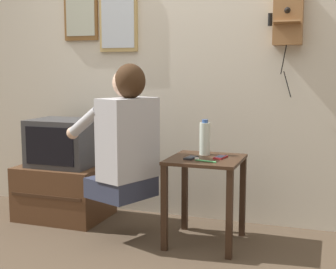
{
  "coord_description": "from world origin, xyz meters",
  "views": [
    {
      "loc": [
        1.14,
        -2.43,
        1.18
      ],
      "look_at": [
        0.08,
        0.55,
        0.75
      ],
      "focal_mm": 50.0,
      "sensor_mm": 36.0,
      "label": 1
    }
  ],
  "objects_px": {
    "framed_picture": "(81,9)",
    "wall_mirror": "(118,14)",
    "wall_phone_antique": "(288,15)",
    "toothbrush": "(204,161)",
    "television": "(63,143)",
    "cell_phone_spare": "(220,157)",
    "water_bottle": "(205,138)",
    "person": "(125,137)",
    "cell_phone_held": "(191,158)"
  },
  "relations": [
    {
      "from": "wall_mirror",
      "to": "cell_phone_spare",
      "type": "bearing_deg",
      "value": -26.57
    },
    {
      "from": "cell_phone_held",
      "to": "toothbrush",
      "type": "xyz_separation_m",
      "value": [
        0.11,
        -0.07,
        0.0
      ]
    },
    {
      "from": "television",
      "to": "water_bottle",
      "type": "height_order",
      "value": "water_bottle"
    },
    {
      "from": "television",
      "to": "framed_picture",
      "type": "distance_m",
      "value": 1.14
    },
    {
      "from": "framed_picture",
      "to": "wall_mirror",
      "type": "xyz_separation_m",
      "value": [
        0.35,
        -0.0,
        -0.06
      ]
    },
    {
      "from": "cell_phone_spare",
      "to": "water_bottle",
      "type": "xyz_separation_m",
      "value": [
        -0.13,
        0.09,
        0.11
      ]
    },
    {
      "from": "person",
      "to": "toothbrush",
      "type": "relative_size",
      "value": 6.1
    },
    {
      "from": "wall_phone_antique",
      "to": "water_bottle",
      "type": "relative_size",
      "value": 3.32
    },
    {
      "from": "television",
      "to": "toothbrush",
      "type": "relative_size",
      "value": 3.34
    },
    {
      "from": "cell_phone_held",
      "to": "framed_picture",
      "type": "bearing_deg",
      "value": 160.01
    },
    {
      "from": "framed_picture",
      "to": "cell_phone_spare",
      "type": "distance_m",
      "value": 1.79
    },
    {
      "from": "person",
      "to": "wall_phone_antique",
      "type": "relative_size",
      "value": 1.12
    },
    {
      "from": "television",
      "to": "framed_picture",
      "type": "height_order",
      "value": "framed_picture"
    },
    {
      "from": "wall_phone_antique",
      "to": "cell_phone_held",
      "type": "height_order",
      "value": "wall_phone_antique"
    },
    {
      "from": "wall_mirror",
      "to": "toothbrush",
      "type": "relative_size",
      "value": 3.97
    },
    {
      "from": "framed_picture",
      "to": "person",
      "type": "bearing_deg",
      "value": -43.25
    },
    {
      "from": "wall_phone_antique",
      "to": "cell_phone_spare",
      "type": "bearing_deg",
      "value": -129.5
    },
    {
      "from": "person",
      "to": "cell_phone_held",
      "type": "relative_size",
      "value": 7.1
    },
    {
      "from": "wall_phone_antique",
      "to": "toothbrush",
      "type": "distance_m",
      "value": 1.23
    },
    {
      "from": "framed_picture",
      "to": "cell_phone_held",
      "type": "xyz_separation_m",
      "value": [
        1.15,
        -0.58,
        -1.1
      ]
    },
    {
      "from": "person",
      "to": "television",
      "type": "relative_size",
      "value": 1.83
    },
    {
      "from": "television",
      "to": "water_bottle",
      "type": "relative_size",
      "value": 2.04
    },
    {
      "from": "television",
      "to": "cell_phone_held",
      "type": "xyz_separation_m",
      "value": [
        1.13,
        -0.22,
        -0.01
      ]
    },
    {
      "from": "television",
      "to": "water_bottle",
      "type": "bearing_deg",
      "value": -2.28
    },
    {
      "from": "television",
      "to": "cell_phone_spare",
      "type": "height_order",
      "value": "television"
    },
    {
      "from": "wall_phone_antique",
      "to": "toothbrush",
      "type": "bearing_deg",
      "value": -126.13
    },
    {
      "from": "framed_picture",
      "to": "wall_mirror",
      "type": "height_order",
      "value": "framed_picture"
    },
    {
      "from": "person",
      "to": "wall_phone_antique",
      "type": "bearing_deg",
      "value": -36.93
    },
    {
      "from": "television",
      "to": "wall_mirror",
      "type": "bearing_deg",
      "value": 47.55
    },
    {
      "from": "wall_phone_antique",
      "to": "water_bottle",
      "type": "height_order",
      "value": "wall_phone_antique"
    },
    {
      "from": "wall_phone_antique",
      "to": "framed_picture",
      "type": "xyz_separation_m",
      "value": [
        -1.7,
        0.04,
        0.13
      ]
    },
    {
      "from": "framed_picture",
      "to": "water_bottle",
      "type": "relative_size",
      "value": 2.1
    },
    {
      "from": "wall_mirror",
      "to": "cell_phone_held",
      "type": "height_order",
      "value": "wall_mirror"
    },
    {
      "from": "person",
      "to": "toothbrush",
      "type": "height_order",
      "value": "person"
    },
    {
      "from": "television",
      "to": "wall_phone_antique",
      "type": "bearing_deg",
      "value": 10.69
    },
    {
      "from": "person",
      "to": "framed_picture",
      "type": "bearing_deg",
      "value": 68.26
    },
    {
      "from": "cell_phone_held",
      "to": "water_bottle",
      "type": "height_order",
      "value": "water_bottle"
    },
    {
      "from": "television",
      "to": "water_bottle",
      "type": "xyz_separation_m",
      "value": [
        1.18,
        -0.05,
        0.1
      ]
    },
    {
      "from": "wall_mirror",
      "to": "water_bottle",
      "type": "bearing_deg",
      "value": -25.49
    },
    {
      "from": "water_bottle",
      "to": "toothbrush",
      "type": "bearing_deg",
      "value": -76.01
    },
    {
      "from": "wall_mirror",
      "to": "toothbrush",
      "type": "bearing_deg",
      "value": -35.54
    },
    {
      "from": "television",
      "to": "cell_phone_spare",
      "type": "relative_size",
      "value": 3.83
    },
    {
      "from": "cell_phone_spare",
      "to": "toothbrush",
      "type": "relative_size",
      "value": 0.87
    },
    {
      "from": "cell_phone_held",
      "to": "cell_phone_spare",
      "type": "height_order",
      "value": "same"
    },
    {
      "from": "person",
      "to": "toothbrush",
      "type": "bearing_deg",
      "value": -67.85
    },
    {
      "from": "framed_picture",
      "to": "water_bottle",
      "type": "bearing_deg",
      "value": -18.81
    },
    {
      "from": "television",
      "to": "toothbrush",
      "type": "bearing_deg",
      "value": -13.28
    },
    {
      "from": "toothbrush",
      "to": "television",
      "type": "bearing_deg",
      "value": 89.73
    },
    {
      "from": "wall_mirror",
      "to": "cell_phone_held",
      "type": "bearing_deg",
      "value": -35.84
    },
    {
      "from": "person",
      "to": "cell_phone_spare",
      "type": "relative_size",
      "value": 7.0
    }
  ]
}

